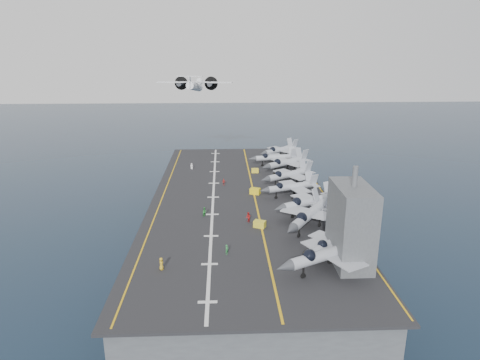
{
  "coord_description": "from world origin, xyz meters",
  "views": [
    {
      "loc": [
        -3.85,
        -87.55,
        41.48
      ],
      "look_at": [
        0.0,
        4.0,
        13.0
      ],
      "focal_mm": 32.0,
      "sensor_mm": 36.0,
      "label": 1
    }
  ],
  "objects_px": {
    "fighter_jet_0": "(328,253)",
    "tow_cart_a": "(260,224)",
    "transport_plane": "(195,87)",
    "island_superstructure": "(352,216)"
  },
  "relations": [
    {
      "from": "fighter_jet_0",
      "to": "island_superstructure",
      "type": "bearing_deg",
      "value": 33.13
    },
    {
      "from": "island_superstructure",
      "to": "transport_plane",
      "type": "distance_m",
      "value": 88.84
    },
    {
      "from": "island_superstructure",
      "to": "tow_cart_a",
      "type": "height_order",
      "value": "island_superstructure"
    },
    {
      "from": "fighter_jet_0",
      "to": "tow_cart_a",
      "type": "distance_m",
      "value": 18.2
    },
    {
      "from": "island_superstructure",
      "to": "transport_plane",
      "type": "height_order",
      "value": "transport_plane"
    },
    {
      "from": "tow_cart_a",
      "to": "fighter_jet_0",
      "type": "bearing_deg",
      "value": -61.82
    },
    {
      "from": "island_superstructure",
      "to": "fighter_jet_0",
      "type": "distance_m",
      "value": 6.54
    },
    {
      "from": "island_superstructure",
      "to": "fighter_jet_0",
      "type": "xyz_separation_m",
      "value": [
        -3.78,
        -2.47,
        -4.74
      ]
    },
    {
      "from": "fighter_jet_0",
      "to": "transport_plane",
      "type": "distance_m",
      "value": 90.82
    },
    {
      "from": "island_superstructure",
      "to": "fighter_jet_0",
      "type": "bearing_deg",
      "value": -146.87
    }
  ]
}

